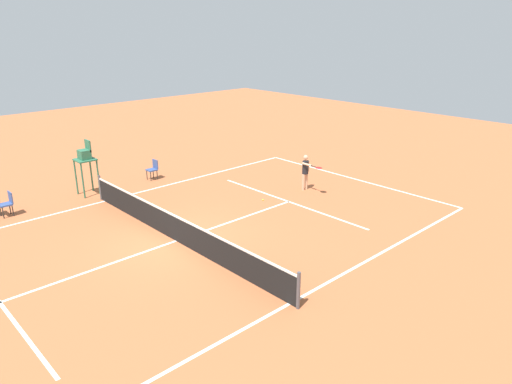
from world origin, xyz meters
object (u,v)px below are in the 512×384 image
courtside_chair_mid (153,168)px  courtside_chair_far (7,203)px  player_serving (306,170)px  umpire_chair (85,159)px  tennis_ball (263,200)px

courtside_chair_mid → courtside_chair_far: (-0.20, 6.60, 0.00)m
player_serving → courtside_chair_far: (5.86, 10.76, -0.42)m
player_serving → umpire_chair: umpire_chair is taller
player_serving → courtside_chair_mid: 7.37m
tennis_ball → courtside_chair_mid: size_ratio=0.07×
player_serving → courtside_chair_far: 12.26m
courtside_chair_far → player_serving: bearing=-118.6°
courtside_chair_mid → courtside_chair_far: 6.60m
umpire_chair → courtside_chair_far: bearing=94.1°
player_serving → umpire_chair: bearing=-37.5°
tennis_ball → umpire_chair: bearing=40.9°
umpire_chair → courtside_chair_mid: bearing=-90.7°
player_serving → courtside_chair_mid: player_serving is taller
player_serving → tennis_ball: player_serving is taller
umpire_chair → courtside_chair_far: (-0.24, 3.38, -1.07)m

